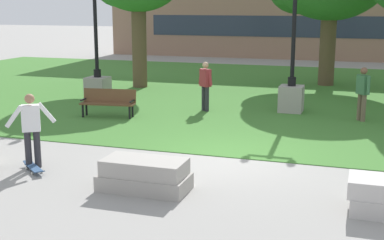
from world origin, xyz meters
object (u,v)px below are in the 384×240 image
person_skateboarder (31,126)px  lamp_post_center (97,73)px  concrete_block_left (144,175)px  person_bystander_far_lawn (205,83)px  lamp_post_left (292,82)px  park_bench_far_left (108,101)px  skateboard (34,168)px  person_bystander_near_lawn (363,91)px

person_skateboarder → lamp_post_center: 8.64m
person_skateboarder → lamp_post_center: bearing=108.2°
concrete_block_left → person_bystander_far_lawn: bearing=98.2°
concrete_block_left → lamp_post_left: lamp_post_left is taller
park_bench_far_left → lamp_post_left: lamp_post_left is taller
lamp_post_left → person_bystander_far_lawn: 2.96m
park_bench_far_left → person_skateboarder: bearing=-80.7°
skateboard → person_bystander_near_lawn: 10.39m
person_bystander_far_lawn → park_bench_far_left: bearing=-145.3°
park_bench_far_left → person_bystander_near_lawn: bearing=13.5°
person_bystander_near_lawn → person_bystander_far_lawn: size_ratio=1.00×
person_skateboarder → concrete_block_left: bearing=-11.3°
person_skateboarder → person_bystander_near_lawn: 10.28m
skateboard → park_bench_far_left: park_bench_far_left is taller
lamp_post_center → person_bystander_near_lawn: lamp_post_center is taller
concrete_block_left → person_skateboarder: bearing=168.7°
park_bench_far_left → person_bystander_far_lawn: person_bystander_far_lawn is taller
person_bystander_near_lawn → person_bystander_far_lawn: 5.19m
lamp_post_center → person_bystander_near_lawn: 9.76m
concrete_block_left → person_skateboarder: person_skateboarder is taller
park_bench_far_left → lamp_post_center: 3.22m
skateboard → concrete_block_left: bearing=-7.2°
concrete_block_left → lamp_post_left: (1.69, 8.89, 0.74)m
person_skateboarder → lamp_post_center: (-2.70, 8.21, 0.12)m
person_skateboarder → lamp_post_center: size_ratio=0.32×
park_bench_far_left → lamp_post_left: size_ratio=0.36×
concrete_block_left → person_bystander_far_lawn: size_ratio=1.05×
person_bystander_far_lawn → skateboard: bearing=-102.2°
park_bench_far_left → lamp_post_center: lamp_post_center is taller
lamp_post_left → person_bystander_far_lawn: size_ratio=2.98×
person_bystander_near_lawn → lamp_post_center: bearing=175.8°
concrete_block_left → lamp_post_left: 9.08m
park_bench_far_left → lamp_post_left: 6.25m
park_bench_far_left → lamp_post_center: bearing=124.2°
person_skateboarder → park_bench_far_left: 5.68m
concrete_block_left → park_bench_far_left: bearing=122.4°
concrete_block_left → person_bystander_far_lawn: person_bystander_far_lawn is taller
lamp_post_center → person_bystander_far_lawn: lamp_post_center is taller
concrete_block_left → person_bystander_near_lawn: person_bystander_near_lawn is taller
skateboard → person_bystander_near_lawn: (6.86, 7.74, 0.90)m
lamp_post_center → person_bystander_near_lawn: (9.73, -0.71, -0.10)m
concrete_block_left → skateboard: (-2.84, 0.36, -0.22)m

